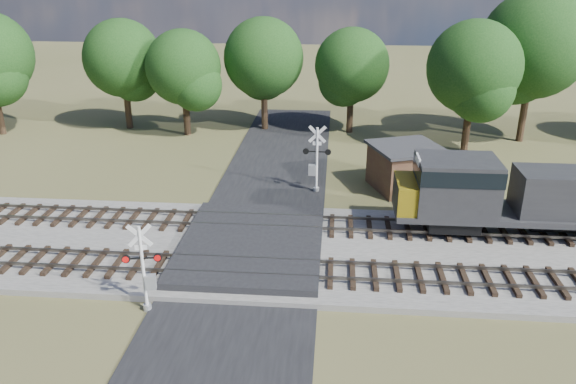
{
  "coord_description": "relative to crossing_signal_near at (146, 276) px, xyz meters",
  "views": [
    {
      "loc": [
        3.99,
        -24.35,
        13.38
      ],
      "look_at": [
        1.71,
        2.0,
        2.66
      ],
      "focal_mm": 35.0,
      "sensor_mm": 36.0,
      "label": 1
    }
  ],
  "objects": [
    {
      "name": "crossing_panel",
      "position": [
        3.49,
        5.56,
        -1.34
      ],
      "size": [
        7.0,
        9.0,
        0.62
      ],
      "primitive_type": "cube",
      "color": "#262628",
      "rests_on": "ground"
    },
    {
      "name": "treeline",
      "position": [
        9.58,
        25.96,
        4.93
      ],
      "size": [
        81.35,
        11.51,
        11.84
      ],
      "color": "black",
      "rests_on": "ground"
    },
    {
      "name": "ground",
      "position": [
        3.49,
        5.06,
        -1.66
      ],
      "size": [
        160.0,
        160.0,
        0.0
      ],
      "primitive_type": "plane",
      "color": "#4F512B",
      "rests_on": "ground"
    },
    {
      "name": "equipment_shed",
      "position": [
        12.04,
        14.95,
        -0.22
      ],
      "size": [
        5.34,
        5.34,
        2.84
      ],
      "rotation": [
        0.0,
        0.0,
        0.36
      ],
      "color": "#49291F",
      "rests_on": "ground"
    },
    {
      "name": "ballast_bed",
      "position": [
        13.49,
        5.56,
        -1.51
      ],
      "size": [
        140.0,
        10.0,
        0.3
      ],
      "primitive_type": "cube",
      "color": "gray",
      "rests_on": "ground"
    },
    {
      "name": "crossing_signal_near",
      "position": [
        0.0,
        0.0,
        0.0
      ],
      "size": [
        1.59,
        0.42,
        3.99
      ],
      "rotation": [
        0.0,
        0.0,
        0.19
      ],
      "color": "silver",
      "rests_on": "ground"
    },
    {
      "name": "crossing_signal_far",
      "position": [
        6.32,
        13.76,
        0.15
      ],
      "size": [
        1.76,
        0.38,
        4.36
      ],
      "rotation": [
        0.0,
        0.0,
        3.1
      ],
      "color": "silver",
      "rests_on": "ground"
    },
    {
      "name": "track_near",
      "position": [
        6.61,
        3.06,
        -1.24
      ],
      "size": [
        140.0,
        2.6,
        0.33
      ],
      "color": "black",
      "rests_on": "ballast_bed"
    },
    {
      "name": "road",
      "position": [
        3.49,
        5.06,
        -1.62
      ],
      "size": [
        7.0,
        60.0,
        0.08
      ],
      "primitive_type": "cube",
      "color": "black",
      "rests_on": "ground"
    },
    {
      "name": "track_far",
      "position": [
        6.61,
        8.06,
        -1.24
      ],
      "size": [
        140.0,
        2.6,
        0.33
      ],
      "color": "black",
      "rests_on": "ballast_bed"
    }
  ]
}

